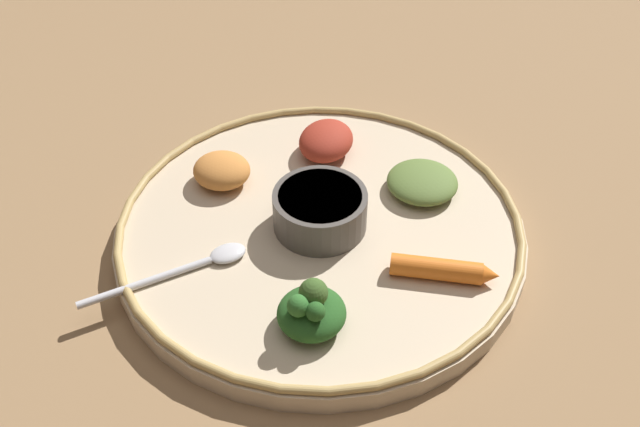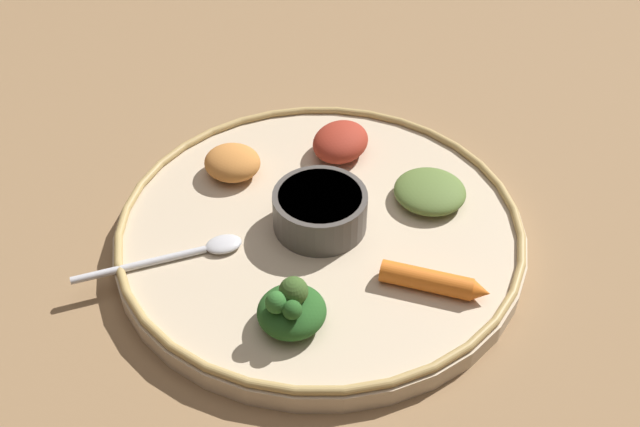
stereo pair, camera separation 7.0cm
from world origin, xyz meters
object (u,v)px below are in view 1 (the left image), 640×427
Objects in this scene: spoon at (192,266)px; greens_pile at (311,311)px; center_bowl at (320,209)px; carrot_near_spoon at (443,270)px.

spoon is 0.13m from greens_pile.
carrot_near_spoon is at bearing -169.09° from center_bowl.
greens_pile is (-0.12, -0.03, 0.02)m from spoon.
greens_pile reaches higher than center_bowl.
carrot_near_spoon is at bearing -111.65° from greens_pile.
center_bowl is 1.35× the size of greens_pile.
greens_pile is 0.13m from carrot_near_spoon.
greens_pile is at bearing 68.35° from carrot_near_spoon.
spoon is at bearing 12.00° from greens_pile.
center_bowl is 0.13m from carrot_near_spoon.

